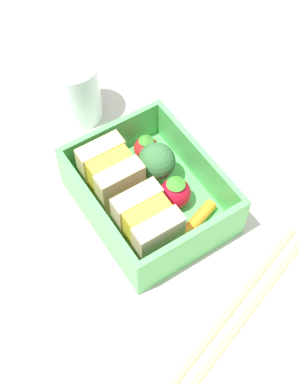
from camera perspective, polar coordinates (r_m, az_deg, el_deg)
name	(u,v)px	position (r cm, az deg, el deg)	size (l,w,h in cm)	color
ground_plane	(149,211)	(55.90, 0.00, -2.09)	(120.00, 120.00, 2.00)	beige
bento_tray	(149,203)	(54.53, 0.00, -1.21)	(15.24, 12.36, 1.20)	#53BA5B
bento_rim	(149,188)	(52.17, 0.00, 0.43)	(15.24, 12.36, 4.43)	#53BA5B
sandwich_left	(148,223)	(49.76, -0.20, -3.32)	(5.46, 4.75, 5.00)	#DDB48E
sandwich_center_left	(111,174)	(52.94, -4.14, 1.98)	(5.46, 4.75, 5.00)	#D8B97D
carrot_stick_far_left	(195,222)	(52.16, 4.92, -3.26)	(1.22, 1.22, 5.44)	orange
strawberry_far_left	(175,192)	(52.58, 2.77, -0.03)	(3.15, 3.15, 3.75)	red
broccoli_floret	(157,162)	(53.18, 0.77, 3.24)	(3.79, 3.79, 4.87)	#85BB64
strawberry_left	(146,148)	(56.06, -0.35, 4.73)	(2.66, 2.66, 3.26)	red
chopstick_pair	(243,307)	(50.53, 9.95, -11.96)	(7.93, 19.56, 0.70)	tan
drinking_glass	(77,90)	(60.58, -7.70, 10.78)	(5.67, 5.67, 7.49)	white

